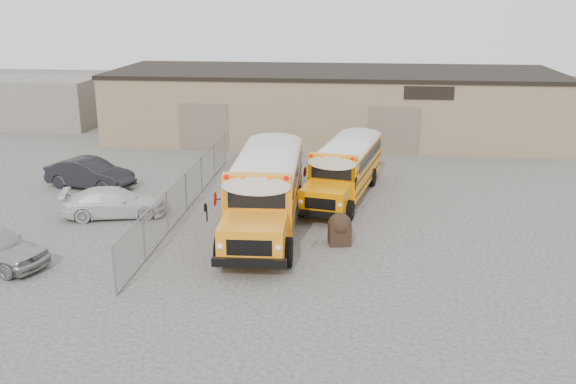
# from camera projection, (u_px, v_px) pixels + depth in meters

# --- Properties ---
(ground) EXTENTS (120.00, 120.00, 0.00)m
(ground) POSITION_uv_depth(u_px,v_px,m) (311.00, 238.00, 26.22)
(ground) COLOR #3F3D3A
(ground) RESTS_ON ground
(warehouse) EXTENTS (30.20, 10.20, 4.67)m
(warehouse) POSITION_uv_depth(u_px,v_px,m) (333.00, 103.00, 44.54)
(warehouse) COLOR #917459
(warehouse) RESTS_ON ground
(chainlink_fence) EXTENTS (0.07, 18.07, 1.81)m
(chainlink_fence) POSITION_uv_depth(u_px,v_px,m) (186.00, 191.00, 29.43)
(chainlink_fence) COLOR gray
(chainlink_fence) RESTS_ON ground
(distant_building_left) EXTENTS (8.00, 6.00, 3.60)m
(distant_building_left) POSITION_uv_depth(u_px,v_px,m) (45.00, 102.00, 48.88)
(distant_building_left) COLOR gray
(distant_building_left) RESTS_ON ground
(school_bus_left) EXTENTS (3.36, 10.88, 3.15)m
(school_bus_left) POSITION_uv_depth(u_px,v_px,m) (278.00, 149.00, 33.56)
(school_bus_left) COLOR orange
(school_bus_left) RESTS_ON ground
(school_bus_right) EXTENTS (3.93, 9.45, 2.69)m
(school_bus_right) POSITION_uv_depth(u_px,v_px,m) (366.00, 141.00, 36.69)
(school_bus_right) COLOR #FF9000
(school_bus_right) RESTS_ON ground
(tarp_bundle) EXTENTS (0.98, 0.95, 1.29)m
(tarp_bundle) POSITION_uv_depth(u_px,v_px,m) (340.00, 228.00, 25.42)
(tarp_bundle) COLOR black
(tarp_bundle) RESTS_ON ground
(car_white) EXTENTS (4.83, 2.94, 1.31)m
(car_white) POSITION_uv_depth(u_px,v_px,m) (114.00, 202.00, 28.68)
(car_white) COLOR silver
(car_white) RESTS_ON ground
(car_dark) EXTENTS (4.88, 2.77, 1.52)m
(car_dark) POSITION_uv_depth(u_px,v_px,m) (90.00, 174.00, 32.92)
(car_dark) COLOR black
(car_dark) RESTS_ON ground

